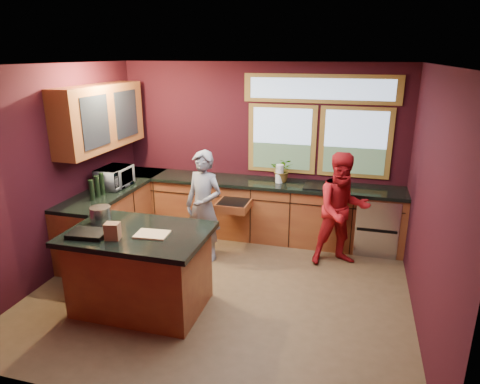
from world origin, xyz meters
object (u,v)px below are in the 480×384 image
at_px(person_grey, 204,206).
at_px(stock_pot, 101,214).
at_px(person_red, 342,210).
at_px(cutting_board, 152,234).
at_px(island, 141,269).

relative_size(person_grey, stock_pot, 6.55).
distance_m(person_red, stock_pot, 3.12).
height_order(cutting_board, stock_pot, stock_pot).
distance_m(person_red, cutting_board, 2.63).
height_order(person_grey, cutting_board, person_grey).
relative_size(person_red, cutting_board, 4.52).
xyz_separation_m(island, stock_pot, (-0.55, 0.15, 0.56)).
relative_size(person_grey, person_red, 0.99).
relative_size(island, person_grey, 0.99).
bearing_deg(cutting_board, island, 165.96).
bearing_deg(island, cutting_board, -14.04).
height_order(person_grey, stock_pot, person_grey).
bearing_deg(person_grey, cutting_board, -77.13).
bearing_deg(island, stock_pot, 164.74).
bearing_deg(island, person_red, 38.97).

